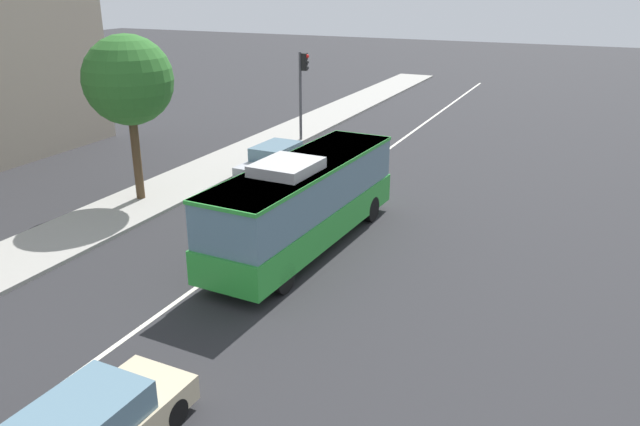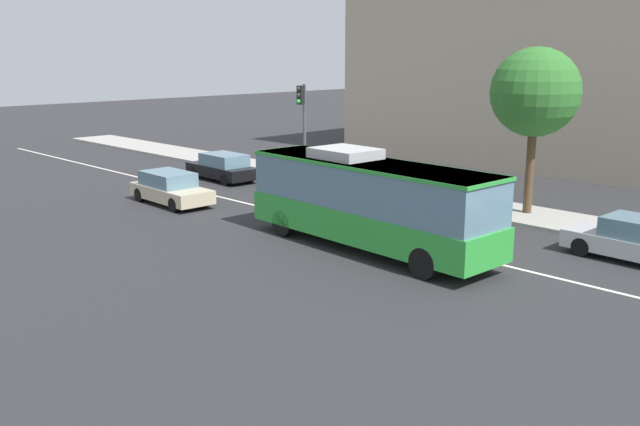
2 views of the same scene
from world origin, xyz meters
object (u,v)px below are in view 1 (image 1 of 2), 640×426
transit_bus (305,199)px  sedan_silver (275,160)px  traffic_light_near_corner (303,81)px  street_tree_kerbside_left (128,81)px

transit_bus → sedan_silver: size_ratio=2.21×
transit_bus → traffic_light_near_corner: size_ratio=1.94×
sedan_silver → traffic_light_near_corner: 7.24m
sedan_silver → street_tree_kerbside_left: (-5.87, 3.40, 4.44)m
sedan_silver → traffic_light_near_corner: size_ratio=0.88×
transit_bus → street_tree_kerbside_left: bearing=83.4°
sedan_silver → street_tree_kerbside_left: street_tree_kerbside_left is taller
sedan_silver → street_tree_kerbside_left: size_ratio=0.65×
transit_bus → traffic_light_near_corner: traffic_light_near_corner is taller
transit_bus → sedan_silver: bearing=38.4°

